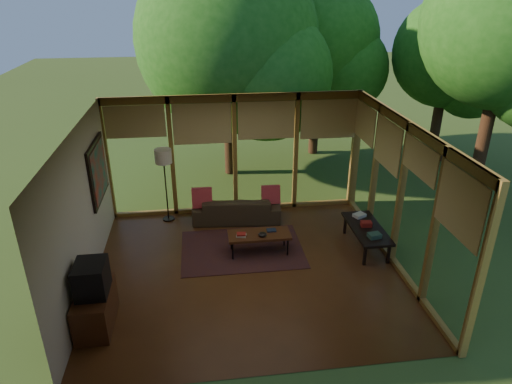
{
  "coord_description": "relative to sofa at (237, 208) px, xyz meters",
  "views": [
    {
      "loc": [
        -0.77,
        -6.99,
        4.79
      ],
      "look_at": [
        0.24,
        0.7,
        1.25
      ],
      "focal_mm": 32.0,
      "sensor_mm": 36.0,
      "label": 1
    }
  ],
  "objects": [
    {
      "name": "ct_book_lower",
      "position": [
        -0.05,
        -1.48,
        0.16
      ],
      "size": [
        0.21,
        0.17,
        0.03
      ],
      "primitive_type": "cube",
      "rotation": [
        0.0,
        0.0,
        -0.24
      ],
      "color": "beige",
      "rests_on": "coffee_table"
    },
    {
      "name": "media_cabinet",
      "position": [
        -2.45,
        -3.16,
        0.02
      ],
      "size": [
        0.5,
        1.0,
        0.6
      ],
      "primitive_type": "cube",
      "color": "#4F2915",
      "rests_on": "floor"
    },
    {
      "name": "tree_far",
      "position": [
        6.08,
        3.02,
        2.82
      ],
      "size": [
        2.97,
        2.97,
        4.6
      ],
      "color": "#3D2516",
      "rests_on": "ground"
    },
    {
      "name": "ct_bowl",
      "position": [
        0.35,
        -1.53,
        0.18
      ],
      "size": [
        0.16,
        0.16,
        0.07
      ],
      "primitive_type": "ellipsoid",
      "color": "black",
      "rests_on": "coffee_table"
    },
    {
      "name": "ceiling",
      "position": [
        0.02,
        -2.0,
        2.42
      ],
      "size": [
        5.5,
        5.5,
        0.0
      ],
      "primitive_type": "plane",
      "rotation": [
        3.14,
        0.0,
        0.0
      ],
      "color": "silver",
      "rests_on": "ground"
    },
    {
      "name": "coffee_table",
      "position": [
        0.3,
        -1.43,
        0.11
      ],
      "size": [
        1.2,
        0.5,
        0.43
      ],
      "color": "#4F2915",
      "rests_on": "floor"
    },
    {
      "name": "side_console",
      "position": [
        2.42,
        -1.51,
        0.13
      ],
      "size": [
        0.6,
        1.4,
        0.46
      ],
      "color": "black",
      "rests_on": "floor"
    },
    {
      "name": "television",
      "position": [
        -2.43,
        -3.16,
        0.57
      ],
      "size": [
        0.45,
        0.55,
        0.5
      ],
      "primitive_type": "cube",
      "color": "black",
      "rests_on": "media_cabinet"
    },
    {
      "name": "ct_book_upper",
      "position": [
        -0.05,
        -1.48,
        0.19
      ],
      "size": [
        0.18,
        0.15,
        0.03
      ],
      "primitive_type": "cube",
      "rotation": [
        0.0,
        0.0,
        -0.11
      ],
      "color": "maroon",
      "rests_on": "coffee_table"
    },
    {
      "name": "tree_ne",
      "position": [
        2.76,
        4.22,
        3.03
      ],
      "size": [
        3.46,
        3.46,
        5.05
      ],
      "color": "#3D2516",
      "rests_on": "ground"
    },
    {
      "name": "tree_nw",
      "position": [
        0.07,
        2.87,
        3.24
      ],
      "size": [
        4.56,
        4.56,
        5.8
      ],
      "color": "#3D2516",
      "rests_on": "ground"
    },
    {
      "name": "floor_lamp",
      "position": [
        -1.51,
        0.2,
        1.13
      ],
      "size": [
        0.36,
        0.36,
        1.65
      ],
      "color": "black",
      "rests_on": "floor"
    },
    {
      "name": "wall_left",
      "position": [
        -2.73,
        -2.0,
        1.07
      ],
      "size": [
        0.04,
        5.0,
        2.7
      ],
      "primitive_type": "cube",
      "color": "beige",
      "rests_on": "ground"
    },
    {
      "name": "wall_painting",
      "position": [
        -2.69,
        -0.6,
        1.27
      ],
      "size": [
        0.06,
        1.35,
        1.15
      ],
      "color": "black",
      "rests_on": "wall_left"
    },
    {
      "name": "console_book_a",
      "position": [
        2.42,
        -1.91,
        0.22
      ],
      "size": [
        0.26,
        0.2,
        0.08
      ],
      "primitive_type": "cube",
      "rotation": [
        0.0,
        0.0,
        0.16
      ],
      "color": "#2D4F40",
      "rests_on": "side_console"
    },
    {
      "name": "tree_se",
      "position": [
        5.46,
        -0.12,
        3.79
      ],
      "size": [
        3.43,
        3.43,
        5.8
      ],
      "color": "#3D2516",
      "rests_on": "ground"
    },
    {
      "name": "console_book_c",
      "position": [
        2.42,
        -1.06,
        0.21
      ],
      "size": [
        0.29,
        0.26,
        0.07
      ],
      "primitive_type": "cube",
      "rotation": [
        0.0,
        0.0,
        0.46
      ],
      "color": "beige",
      "rests_on": "side_console"
    },
    {
      "name": "ct_book_side",
      "position": [
        0.55,
        -1.35,
        0.16
      ],
      "size": [
        0.18,
        0.14,
        0.03
      ],
      "primitive_type": "cube",
      "rotation": [
        0.0,
        0.0,
        0.02
      ],
      "color": "#162032",
      "rests_on": "coffee_table"
    },
    {
      "name": "floor",
      "position": [
        0.02,
        -2.0,
        -0.28
      ],
      "size": [
        5.5,
        5.5,
        0.0
      ],
      "primitive_type": "plane",
      "color": "brown",
      "rests_on": "ground"
    },
    {
      "name": "rug",
      "position": [
        -0.01,
        -1.27,
        -0.27
      ],
      "size": [
        2.38,
        1.68,
        0.01
      ],
      "primitive_type": "cube",
      "color": "maroon",
      "rests_on": "floor"
    },
    {
      "name": "window_wall_back",
      "position": [
        0.02,
        0.5,
        1.07
      ],
      "size": [
        5.5,
        0.12,
        2.7
      ],
      "primitive_type": "cube",
      "color": "olive",
      "rests_on": "ground"
    },
    {
      "name": "wall_front",
      "position": [
        0.02,
        -4.5,
        1.07
      ],
      "size": [
        5.5,
        0.04,
        2.7
      ],
      "primitive_type": "cube",
      "color": "beige",
      "rests_on": "ground"
    },
    {
      "name": "console_book_b",
      "position": [
        2.42,
        -1.46,
        0.22
      ],
      "size": [
        0.22,
        0.17,
        0.09
      ],
      "primitive_type": "cube",
      "rotation": [
        0.0,
        0.0,
        -0.12
      ],
      "color": "maroon",
      "rests_on": "side_console"
    },
    {
      "name": "window_wall_right",
      "position": [
        2.77,
        -2.0,
        1.07
      ],
      "size": [
        0.12,
        5.0,
        2.7
      ],
      "primitive_type": "cube",
      "color": "olive",
      "rests_on": "ground"
    },
    {
      "name": "exterior_lawn",
      "position": [
        8.02,
        6.0,
        -0.29
      ],
      "size": [
        40.0,
        40.0,
        0.0
      ],
      "primitive_type": "plane",
      "color": "#3B5821",
      "rests_on": "ground"
    },
    {
      "name": "pillow_right",
      "position": [
        0.75,
        -0.05,
        0.3
      ],
      "size": [
        0.4,
        0.22,
        0.42
      ],
      "primitive_type": "cube",
      "rotation": [
        -0.21,
        0.0,
        0.0
      ],
      "color": "maroon",
      "rests_on": "sofa"
    },
    {
      "name": "sofa",
      "position": [
        0.0,
        0.0,
        0.0
      ],
      "size": [
        1.97,
        0.93,
        0.56
      ],
      "primitive_type": "imported",
      "rotation": [
        0.0,
        0.0,
        3.05
      ],
      "color": "#3C2F1E",
      "rests_on": "floor"
    },
    {
      "name": "pillow_left",
      "position": [
        -0.75,
        -0.05,
        0.32
      ],
      "size": [
        0.43,
        0.23,
        0.45
      ],
      "primitive_type": "cube",
      "rotation": [
        -0.21,
        0.0,
        0.0
      ],
      "color": "maroon",
      "rests_on": "sofa"
    }
  ]
}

